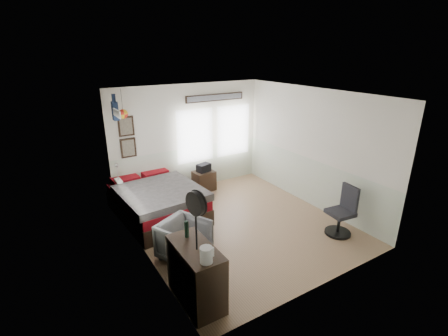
{
  "coord_description": "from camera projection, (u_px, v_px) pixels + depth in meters",
  "views": [
    {
      "loc": [
        -3.39,
        -4.97,
        3.46
      ],
      "look_at": [
        -0.1,
        0.4,
        1.15
      ],
      "focal_mm": 26.0,
      "sensor_mm": 36.0,
      "label": 1
    }
  ],
  "objects": [
    {
      "name": "stand_fan",
      "position": [
        196.0,
        204.0,
        4.19
      ],
      "size": [
        0.16,
        0.35,
        0.87
      ],
      "rotation": [
        0.0,
        0.0,
        0.2
      ],
      "color": "black",
      "rests_on": "dresser"
    },
    {
      "name": "dresser",
      "position": [
        196.0,
        274.0,
        4.62
      ],
      "size": [
        0.48,
        1.0,
        0.9
      ],
      "primitive_type": "cube",
      "color": "#301F13",
      "rests_on": "ground_plane"
    },
    {
      "name": "kettle",
      "position": [
        206.0,
        255.0,
        4.11
      ],
      "size": [
        0.19,
        0.16,
        0.22
      ],
      "rotation": [
        0.0,
        0.0,
        0.22
      ],
      "color": "silver",
      "rests_on": "dresser"
    },
    {
      "name": "ground_plane",
      "position": [
        238.0,
        224.0,
        6.84
      ],
      "size": [
        4.0,
        4.5,
        0.01
      ],
      "primitive_type": "cube",
      "color": "#8E6A4D"
    },
    {
      "name": "bed",
      "position": [
        157.0,
        201.0,
        7.07
      ],
      "size": [
        1.71,
        2.3,
        0.7
      ],
      "rotation": [
        0.0,
        0.0,
        0.07
      ],
      "color": "#301F13",
      "rests_on": "ground_plane"
    },
    {
      "name": "wall_decor",
      "position": [
        148.0,
        115.0,
        7.14
      ],
      "size": [
        3.55,
        1.32,
        1.44
      ],
      "color": "black",
      "rests_on": "room_shell"
    },
    {
      "name": "armchair",
      "position": [
        184.0,
        240.0,
        5.62
      ],
      "size": [
        1.01,
        1.02,
        0.7
      ],
      "primitive_type": "imported",
      "rotation": [
        0.0,
        0.0,
        0.46
      ],
      "color": "#5E5E5E",
      "rests_on": "ground_plane"
    },
    {
      "name": "room_shell",
      "position": [
        231.0,
        149.0,
        6.39
      ],
      "size": [
        4.02,
        4.52,
        2.71
      ],
      "color": "beige",
      "rests_on": "ground_plane"
    },
    {
      "name": "black_bag",
      "position": [
        204.0,
        168.0,
        8.28
      ],
      "size": [
        0.38,
        0.3,
        0.2
      ],
      "primitive_type": "cube",
      "rotation": [
        0.0,
        0.0,
        0.25
      ],
      "color": "black",
      "rests_on": "nightstand"
    },
    {
      "name": "task_chair",
      "position": [
        342.0,
        215.0,
        6.36
      ],
      "size": [
        0.5,
        0.5,
        1.01
      ],
      "rotation": [
        0.0,
        0.0,
        -0.12
      ],
      "color": "black",
      "rests_on": "ground_plane"
    },
    {
      "name": "bottle",
      "position": [
        187.0,
        229.0,
        4.67
      ],
      "size": [
        0.06,
        0.06,
        0.25
      ],
      "primitive_type": "cylinder",
      "color": "black",
      "rests_on": "dresser"
    },
    {
      "name": "nightstand",
      "position": [
        204.0,
        181.0,
        8.4
      ],
      "size": [
        0.55,
        0.45,
        0.52
      ],
      "primitive_type": "cube",
      "rotation": [
        0.0,
        0.0,
        0.08
      ],
      "color": "#301F13",
      "rests_on": "ground_plane"
    }
  ]
}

